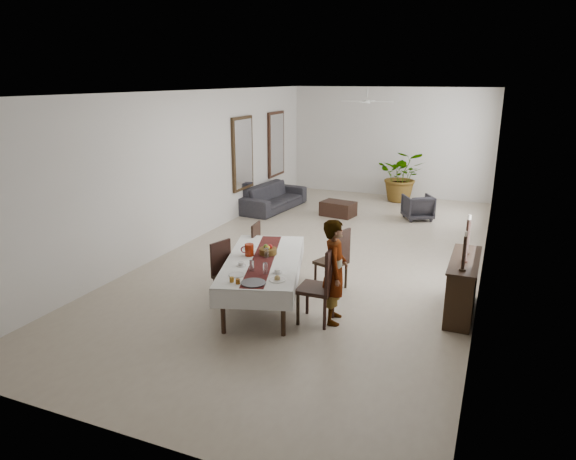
{
  "coord_description": "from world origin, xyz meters",
  "views": [
    {
      "loc": [
        3.1,
        -9.38,
        3.43
      ],
      "look_at": [
        0.02,
        -1.96,
        1.05
      ],
      "focal_mm": 32.0,
      "sensor_mm": 36.0,
      "label": 1
    }
  ],
  "objects_px": {
    "sideboard_body": "(462,287)",
    "sofa": "(274,197)",
    "red_pitcher": "(249,250)",
    "woman": "(335,272)",
    "dining_table_top": "(263,261)"
  },
  "relations": [
    {
      "from": "woman",
      "to": "sideboard_body",
      "type": "bearing_deg",
      "value": -73.35
    },
    {
      "from": "dining_table_top",
      "to": "red_pitcher",
      "type": "relative_size",
      "value": 12.0
    },
    {
      "from": "red_pitcher",
      "to": "sofa",
      "type": "height_order",
      "value": "red_pitcher"
    },
    {
      "from": "sideboard_body",
      "to": "sofa",
      "type": "relative_size",
      "value": 0.62
    },
    {
      "from": "red_pitcher",
      "to": "woman",
      "type": "bearing_deg",
      "value": -10.14
    },
    {
      "from": "sideboard_body",
      "to": "sofa",
      "type": "bearing_deg",
      "value": 137.47
    },
    {
      "from": "red_pitcher",
      "to": "sofa",
      "type": "distance_m",
      "value": 5.95
    },
    {
      "from": "sofa",
      "to": "woman",
      "type": "bearing_deg",
      "value": -141.95
    },
    {
      "from": "sideboard_body",
      "to": "sofa",
      "type": "distance_m",
      "value": 7.16
    },
    {
      "from": "dining_table_top",
      "to": "sideboard_body",
      "type": "xyz_separation_m",
      "value": [
        2.93,
        0.79,
        -0.27
      ]
    },
    {
      "from": "sofa",
      "to": "dining_table_top",
      "type": "bearing_deg",
      "value": -150.88
    },
    {
      "from": "red_pitcher",
      "to": "woman",
      "type": "distance_m",
      "value": 1.53
    },
    {
      "from": "dining_table_top",
      "to": "woman",
      "type": "bearing_deg",
      "value": -26.97
    },
    {
      "from": "woman",
      "to": "dining_table_top",
      "type": "bearing_deg",
      "value": 66.93
    },
    {
      "from": "sideboard_body",
      "to": "red_pitcher",
      "type": "bearing_deg",
      "value": -167.29
    }
  ]
}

